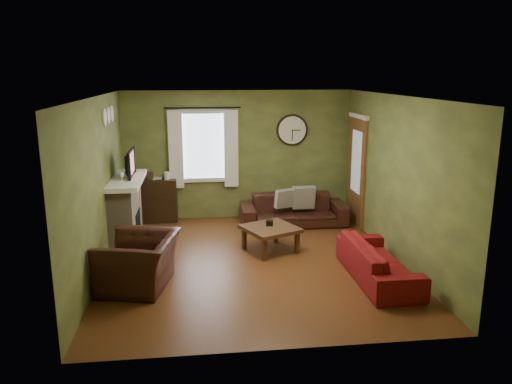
{
  "coord_description": "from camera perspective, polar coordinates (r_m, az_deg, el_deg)",
  "views": [
    {
      "loc": [
        -0.85,
        -7.42,
        2.95
      ],
      "look_at": [
        0.1,
        0.4,
        1.05
      ],
      "focal_mm": 35.0,
      "sensor_mm": 36.0,
      "label": 1
    }
  ],
  "objects": [
    {
      "name": "firebox",
      "position": [
        9.03,
        -13.38,
        -3.88
      ],
      "size": [
        0.04,
        0.6,
        0.55
      ],
      "primitive_type": "cube",
      "color": "black",
      "rests_on": "fireplace"
    },
    {
      "name": "wall_clock",
      "position": [
        10.22,
        4.15,
        7.07
      ],
      "size": [
        0.64,
        0.06,
        0.64
      ],
      "primitive_type": null,
      "color": "white",
      "rests_on": "wall_back"
    },
    {
      "name": "ceiling",
      "position": [
        7.47,
        -0.4,
        10.88
      ],
      "size": [
        4.6,
        5.2,
        0.0
      ],
      "primitive_type": "cube",
      "color": "white",
      "rests_on": "ground"
    },
    {
      "name": "tv",
      "position": [
        8.94,
        -14.54,
        2.85
      ],
      "size": [
        0.08,
        0.6,
        0.35
      ],
      "primitive_type": "imported",
      "rotation": [
        0.0,
        0.0,
        1.57
      ],
      "color": "black",
      "rests_on": "mantel"
    },
    {
      "name": "wall_back",
      "position": [
        10.19,
        -2.05,
        4.24
      ],
      "size": [
        4.6,
        0.0,
        2.6
      ],
      "primitive_type": "cube",
      "color": "#616C34",
      "rests_on": "ground"
    },
    {
      "name": "curtain_right",
      "position": [
        10.04,
        -2.85,
        4.95
      ],
      "size": [
        0.28,
        0.04,
        1.55
      ],
      "primitive_type": "cube",
      "color": "white",
      "rests_on": "wall_back"
    },
    {
      "name": "medallion_right",
      "position": [
        9.06,
        -16.17,
        8.61
      ],
      "size": [
        0.28,
        0.28,
        0.03
      ],
      "primitive_type": "cylinder",
      "color": "white",
      "rests_on": "wall_left"
    },
    {
      "name": "floor",
      "position": [
        8.03,
        -0.37,
        -8.0
      ],
      "size": [
        4.6,
        5.2,
        0.0
      ],
      "primitive_type": "cube",
      "color": "#583017",
      "rests_on": "ground"
    },
    {
      "name": "wall_left",
      "position": [
        7.74,
        -17.56,
        0.61
      ],
      "size": [
        0.0,
        5.2,
        2.6
      ],
      "primitive_type": "cube",
      "color": "#616C34",
      "rests_on": "ground"
    },
    {
      "name": "tissue_box",
      "position": [
        8.44,
        1.56,
        -4.02
      ],
      "size": [
        0.13,
        0.13,
        0.09
      ],
      "primitive_type": "cube",
      "rotation": [
        0.0,
        0.0,
        -0.15
      ],
      "color": "black",
      "rests_on": "coffee_table"
    },
    {
      "name": "wine_glass_a",
      "position": [
        8.31,
        -15.09,
        1.5
      ],
      "size": [
        0.07,
        0.07,
        0.2
      ],
      "primitive_type": null,
      "color": "white",
      "rests_on": "mantel"
    },
    {
      "name": "wall_front",
      "position": [
        5.16,
        2.91,
        -5.1
      ],
      "size": [
        4.6,
        0.0,
        2.6
      ],
      "primitive_type": "cube",
      "color": "#616C34",
      "rests_on": "ground"
    },
    {
      "name": "medallion_mid",
      "position": [
        8.72,
        -16.53,
        8.41
      ],
      "size": [
        0.28,
        0.28,
        0.03
      ],
      "primitive_type": "cylinder",
      "color": "white",
      "rests_on": "wall_left"
    },
    {
      "name": "door",
      "position": [
        9.96,
        11.48,
        2.3
      ],
      "size": [
        0.05,
        0.9,
        2.1
      ],
      "primitive_type": "cube",
      "color": "brown",
      "rests_on": "floor"
    },
    {
      "name": "pillow_right",
      "position": [
        9.72,
        3.21,
        -0.76
      ],
      "size": [
        0.38,
        0.23,
        0.36
      ],
      "primitive_type": "cube",
      "rotation": [
        0.0,
        0.0,
        0.37
      ],
      "color": "gray",
      "rests_on": "sofa_brown"
    },
    {
      "name": "medallion_left",
      "position": [
        8.37,
        -16.91,
        8.19
      ],
      "size": [
        0.28,
        0.28,
        0.03
      ],
      "primitive_type": "cylinder",
      "color": "white",
      "rests_on": "wall_left"
    },
    {
      "name": "bookshelf",
      "position": [
        10.19,
        -11.08,
        -0.98
      ],
      "size": [
        0.73,
        0.31,
        0.87
      ],
      "primitive_type": null,
      "color": "black",
      "rests_on": "floor"
    },
    {
      "name": "tv_screen",
      "position": [
        8.92,
        -14.05,
        3.22
      ],
      "size": [
        0.02,
        0.62,
        0.36
      ],
      "primitive_type": "cube",
      "color": "#994C3F",
      "rests_on": "mantel"
    },
    {
      "name": "pillow_left",
      "position": [
        9.83,
        5.47,
        -0.63
      ],
      "size": [
        0.45,
        0.15,
        0.44
      ],
      "primitive_type": "cube",
      "rotation": [
        0.0,
        0.0,
        0.03
      ],
      "color": "gray",
      "rests_on": "sofa_brown"
    },
    {
      "name": "armchair",
      "position": [
        7.22,
        -13.22,
        -7.8
      ],
      "size": [
        1.19,
        1.3,
        0.73
      ],
      "primitive_type": "imported",
      "rotation": [
        0.0,
        0.0,
        -1.78
      ],
      "color": "black",
      "rests_on": "floor"
    },
    {
      "name": "wall_right",
      "position": [
        8.23,
        15.75,
        1.48
      ],
      "size": [
        0.0,
        5.2,
        2.6
      ],
      "primitive_type": "cube",
      "color": "#616C34",
      "rests_on": "ground"
    },
    {
      "name": "curtain_left",
      "position": [
        10.02,
        -9.16,
        4.78
      ],
      "size": [
        0.28,
        0.04,
        1.55
      ],
      "primitive_type": "cube",
      "color": "white",
      "rests_on": "wall_back"
    },
    {
      "name": "mantel",
      "position": [
        8.84,
        -14.71,
        1.3
      ],
      "size": [
        0.58,
        1.6,
        0.08
      ],
      "primitive_type": "cube",
      "color": "white",
      "rests_on": "fireplace"
    },
    {
      "name": "coffee_table",
      "position": [
        8.42,
        1.65,
        -5.4
      ],
      "size": [
        1.07,
        1.07,
        0.43
      ],
      "primitive_type": null,
      "rotation": [
        0.0,
        0.0,
        0.43
      ],
      "color": "#4B311E",
      "rests_on": "floor"
    },
    {
      "name": "book",
      "position": [
        10.13,
        -11.68,
        1.97
      ],
      "size": [
        0.19,
        0.25,
        0.02
      ],
      "primitive_type": "imported",
      "rotation": [
        0.0,
        0.0,
        -0.07
      ],
      "color": "#4B311E",
      "rests_on": "bookshelf"
    },
    {
      "name": "wine_glass_b",
      "position": [
        8.32,
        -15.07,
        1.46
      ],
      "size": [
        0.06,
        0.06,
        0.18
      ],
      "primitive_type": null,
      "color": "white",
      "rests_on": "mantel"
    },
    {
      "name": "sofa_red",
      "position": [
        7.53,
        13.8,
        -7.69
      ],
      "size": [
        0.73,
        1.86,
        0.54
      ],
      "primitive_type": "imported",
      "rotation": [
        0.0,
        0.0,
        1.57
      ],
      "color": "maroon",
      "rests_on": "floor"
    },
    {
      "name": "window_pane",
      "position": [
        10.1,
        -6.02,
        5.24
      ],
      "size": [
        1.0,
        0.02,
        1.3
      ],
      "primitive_type": null,
      "color": "silver",
      "rests_on": "wall_back"
    },
    {
      "name": "curtain_rod",
      "position": [
        9.92,
        -6.12,
        9.56
      ],
      "size": [
        0.03,
        0.03,
        1.5
      ],
      "primitive_type": "cylinder",
      "color": "black",
      "rests_on": "wall_back"
    },
    {
      "name": "fireplace",
      "position": [
        8.99,
        -14.67,
        -2.38
      ],
      "size": [
        0.4,
        1.4,
        1.1
      ],
      "primitive_type": "cube",
      "color": "gray",
      "rests_on": "floor"
    },
    {
      "name": "sofa_brown",
      "position": [
        9.87,
        4.3,
        -2.05
      ],
      "size": [
        2.06,
        0.8,
        0.6
      ],
      "primitive_type": "imported",
      "color": "black",
      "rests_on": "floor"
    }
  ]
}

